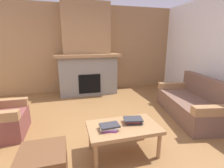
# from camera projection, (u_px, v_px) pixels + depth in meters

# --- Properties ---
(ground) EXTENTS (9.00, 9.00, 0.00)m
(ground) POSITION_uv_depth(u_px,v_px,m) (108.00, 135.00, 2.91)
(ground) COLOR brown
(wall_back_wood_panel) EXTENTS (6.00, 0.12, 2.70)m
(wall_back_wood_panel) POSITION_uv_depth(u_px,v_px,m) (85.00, 49.00, 5.39)
(wall_back_wood_panel) COLOR #997047
(wall_back_wood_panel) RESTS_ON ground
(fireplace) EXTENTS (1.90, 0.82, 2.70)m
(fireplace) POSITION_uv_depth(u_px,v_px,m) (87.00, 56.00, 5.08)
(fireplace) COLOR gray
(fireplace) RESTS_ON ground
(couch) EXTENTS (1.18, 1.93, 0.85)m
(couch) POSITION_uv_depth(u_px,v_px,m) (193.00, 103.00, 3.60)
(couch) COLOR brown
(couch) RESTS_ON ground
(coffee_table) EXTENTS (1.00, 0.60, 0.43)m
(coffee_table) POSITION_uv_depth(u_px,v_px,m) (123.00, 129.00, 2.36)
(coffee_table) COLOR #997047
(coffee_table) RESTS_ON ground
(ottoman) EXTENTS (0.52, 0.52, 0.40)m
(ottoman) POSITION_uv_depth(u_px,v_px,m) (43.00, 166.00, 1.90)
(ottoman) COLOR brown
(ottoman) RESTS_ON ground
(book_stack_near_edge) EXTENTS (0.27, 0.21, 0.07)m
(book_stack_near_edge) POSITION_uv_depth(u_px,v_px,m) (109.00, 127.00, 2.24)
(book_stack_near_edge) COLOR #7A3D84
(book_stack_near_edge) RESTS_ON coffee_table
(book_stack_center) EXTENTS (0.30, 0.24, 0.07)m
(book_stack_center) POSITION_uv_depth(u_px,v_px,m) (133.00, 120.00, 2.43)
(book_stack_center) COLOR #2D2D33
(book_stack_center) RESTS_ON coffee_table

